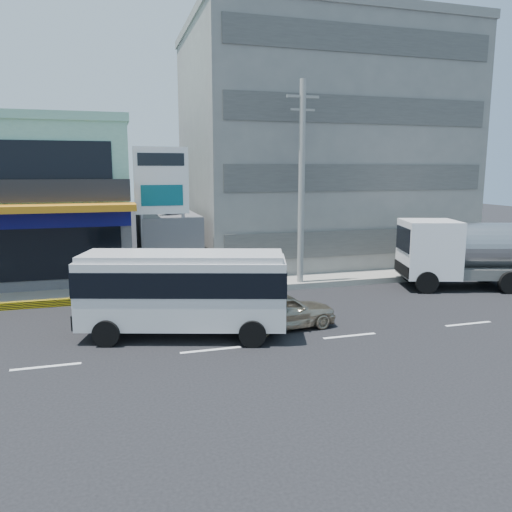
{
  "coord_description": "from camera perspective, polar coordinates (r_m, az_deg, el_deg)",
  "views": [
    {
      "loc": [
        -2.93,
        -15.3,
        5.8
      ],
      "look_at": [
        2.92,
        4.71,
        2.2
      ],
      "focal_mm": 35.0,
      "sensor_mm": 36.0,
      "label": 1
    }
  ],
  "objects": [
    {
      "name": "ground",
      "position": [
        16.62,
        -5.2,
        -10.66
      ],
      "size": [
        120.0,
        120.0,
        0.0
      ],
      "primitive_type": "plane",
      "color": "black",
      "rests_on": "ground"
    },
    {
      "name": "billboard",
      "position": [
        24.64,
        -10.73,
        7.6
      ],
      "size": [
        2.6,
        0.18,
        6.9
      ],
      "color": "gray",
      "rests_on": "ground"
    },
    {
      "name": "utility_pole_near",
      "position": [
        24.4,
        5.22,
        8.23
      ],
      "size": [
        1.6,
        0.3,
        10.0
      ],
      "color": "#999993",
      "rests_on": "ground"
    },
    {
      "name": "sedan",
      "position": [
        18.54,
        3.04,
        -6.24
      ],
      "size": [
        4.18,
        2.12,
        1.36
      ],
      "primitive_type": "imported",
      "rotation": [
        0.0,
        0.0,
        1.7
      ],
      "color": "tan",
      "rests_on": "ground"
    },
    {
      "name": "satellite_dish",
      "position": [
        26.56,
        -9.95,
        4.84
      ],
      "size": [
        1.5,
        1.5,
        0.15
      ],
      "primitive_type": "cylinder",
      "color": "slate",
      "rests_on": "gap_structure"
    },
    {
      "name": "gap_structure",
      "position": [
        27.75,
        -10.07,
        1.25
      ],
      "size": [
        3.0,
        6.0,
        3.5
      ],
      "primitive_type": "cube",
      "color": "#4B4C51",
      "rests_on": "ground"
    },
    {
      "name": "concrete_building",
      "position": [
        32.97,
        6.95,
        11.81
      ],
      "size": [
        16.0,
        12.0,
        14.0
      ],
      "primitive_type": "cube",
      "color": "gray",
      "rests_on": "ground"
    },
    {
      "name": "shop_building",
      "position": [
        29.74,
        -26.21,
        5.32
      ],
      "size": [
        12.4,
        11.7,
        8.0
      ],
      "color": "#4B4C51",
      "rests_on": "ground"
    },
    {
      "name": "sidewalk",
      "position": [
        26.64,
        1.4,
        -2.45
      ],
      "size": [
        70.0,
        5.0,
        0.3
      ],
      "primitive_type": "cube",
      "color": "gray",
      "rests_on": "ground"
    },
    {
      "name": "minibus",
      "position": [
        17.6,
        -8.3,
        -3.51
      ],
      "size": [
        7.48,
        4.23,
        2.98
      ],
      "color": "silver",
      "rests_on": "ground"
    },
    {
      "name": "tanker_truck",
      "position": [
        27.07,
        24.4,
        0.43
      ],
      "size": [
        8.89,
        4.84,
        3.36
      ],
      "color": "white",
      "rests_on": "ground"
    }
  ]
}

